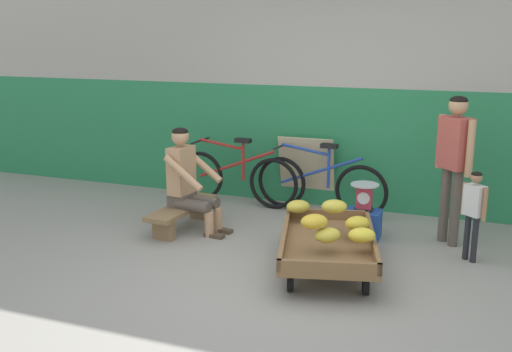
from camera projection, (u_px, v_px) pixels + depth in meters
ground_plane at (278, 286)px, 5.06m from camera, size 80.00×80.00×0.00m
back_wall at (348, 72)px, 7.06m from camera, size 16.00×0.30×3.33m
banana_cart at (328, 245)px, 5.36m from camera, size 1.17×1.60×0.36m
banana_pile at (332, 221)px, 5.32m from camera, size 1.06×1.04×0.26m
low_bench at (183, 211)px, 6.49m from camera, size 0.38×1.12×0.27m
vendor_seated at (188, 180)px, 6.36m from camera, size 0.71×0.53×1.14m
plastic_crate at (363, 224)px, 6.21m from camera, size 0.36×0.28×0.30m
weighing_scale at (364, 197)px, 6.14m from camera, size 0.30×0.30×0.29m
bicycle_near_left at (236, 177)px, 7.39m from camera, size 1.66×0.48×0.86m
bicycle_far_left at (320, 184)px, 7.04m from camera, size 1.66×0.48×0.86m
sign_board at (307, 171)px, 7.33m from camera, size 0.70×0.23×0.88m
customer_adult at (454, 154)px, 5.86m from camera, size 0.37×0.38×1.53m
customer_child at (474, 206)px, 5.49m from camera, size 0.23×0.20×0.88m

